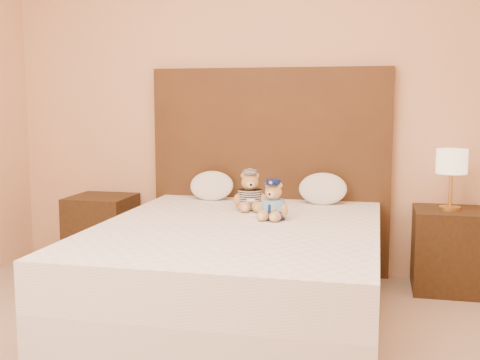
{
  "coord_description": "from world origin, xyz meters",
  "views": [
    {
      "loc": [
        0.78,
        -2.12,
        1.26
      ],
      "look_at": [
        -0.05,
        1.45,
        0.78
      ],
      "focal_mm": 45.0,
      "sensor_mm": 36.0,
      "label": 1
    }
  ],
  "objects_px": {
    "teddy_prisoner": "(250,191)",
    "pillow_right": "(323,187)",
    "lamp": "(452,165)",
    "nightstand_left": "(102,232)",
    "pillow_left": "(212,184)",
    "nightstand_right": "(448,250)",
    "bed": "(238,271)",
    "teddy_police": "(273,200)"
  },
  "relations": [
    {
      "from": "teddy_prisoner",
      "to": "pillow_right",
      "type": "relative_size",
      "value": 0.77
    },
    {
      "from": "lamp",
      "to": "pillow_right",
      "type": "relative_size",
      "value": 1.2
    },
    {
      "from": "nightstand_left",
      "to": "pillow_left",
      "type": "relative_size",
      "value": 1.72
    },
    {
      "from": "pillow_left",
      "to": "teddy_prisoner",
      "type": "bearing_deg",
      "value": -44.96
    },
    {
      "from": "nightstand_right",
      "to": "teddy_prisoner",
      "type": "height_order",
      "value": "teddy_prisoner"
    },
    {
      "from": "bed",
      "to": "pillow_right",
      "type": "height_order",
      "value": "pillow_right"
    },
    {
      "from": "bed",
      "to": "nightstand_left",
      "type": "xyz_separation_m",
      "value": [
        -1.25,
        0.8,
        -0.0
      ]
    },
    {
      "from": "nightstand_left",
      "to": "nightstand_right",
      "type": "height_order",
      "value": "same"
    },
    {
      "from": "bed",
      "to": "teddy_prisoner",
      "type": "bearing_deg",
      "value": 93.62
    },
    {
      "from": "bed",
      "to": "lamp",
      "type": "height_order",
      "value": "lamp"
    },
    {
      "from": "teddy_police",
      "to": "lamp",
      "type": "bearing_deg",
      "value": 40.02
    },
    {
      "from": "bed",
      "to": "teddy_prisoner",
      "type": "distance_m",
      "value": 0.62
    },
    {
      "from": "nightstand_right",
      "to": "teddy_police",
      "type": "relative_size",
      "value": 2.28
    },
    {
      "from": "nightstand_left",
      "to": "teddy_police",
      "type": "xyz_separation_m",
      "value": [
        1.42,
        -0.6,
        0.4
      ]
    },
    {
      "from": "nightstand_left",
      "to": "pillow_right",
      "type": "distance_m",
      "value": 1.71
    },
    {
      "from": "nightstand_left",
      "to": "teddy_prisoner",
      "type": "bearing_deg",
      "value": -15.19
    },
    {
      "from": "pillow_right",
      "to": "teddy_police",
      "type": "bearing_deg",
      "value": -110.96
    },
    {
      "from": "lamp",
      "to": "teddy_police",
      "type": "distance_m",
      "value": 1.25
    },
    {
      "from": "bed",
      "to": "lamp",
      "type": "bearing_deg",
      "value": 32.62
    },
    {
      "from": "teddy_police",
      "to": "teddy_prisoner",
      "type": "xyz_separation_m",
      "value": [
        -0.2,
        0.27,
        0.01
      ]
    },
    {
      "from": "nightstand_left",
      "to": "lamp",
      "type": "relative_size",
      "value": 1.38
    },
    {
      "from": "teddy_police",
      "to": "pillow_left",
      "type": "distance_m",
      "value": 0.84
    },
    {
      "from": "nightstand_right",
      "to": "pillow_left",
      "type": "distance_m",
      "value": 1.69
    },
    {
      "from": "nightstand_left",
      "to": "pillow_right",
      "type": "height_order",
      "value": "pillow_right"
    },
    {
      "from": "teddy_prisoner",
      "to": "pillow_left",
      "type": "relative_size",
      "value": 0.8
    },
    {
      "from": "bed",
      "to": "pillow_right",
      "type": "distance_m",
      "value": 1.01
    },
    {
      "from": "lamp",
      "to": "teddy_police",
      "type": "bearing_deg",
      "value": -151.03
    },
    {
      "from": "nightstand_left",
      "to": "lamp",
      "type": "height_order",
      "value": "lamp"
    },
    {
      "from": "nightstand_right",
      "to": "pillow_left",
      "type": "relative_size",
      "value": 1.72
    },
    {
      "from": "nightstand_right",
      "to": "nightstand_left",
      "type": "bearing_deg",
      "value": 180.0
    },
    {
      "from": "nightstand_left",
      "to": "nightstand_right",
      "type": "bearing_deg",
      "value": 0.0
    },
    {
      "from": "nightstand_left",
      "to": "lamp",
      "type": "xyz_separation_m",
      "value": [
        2.5,
        0.0,
        0.57
      ]
    },
    {
      "from": "bed",
      "to": "nightstand_right",
      "type": "xyz_separation_m",
      "value": [
        1.25,
        0.8,
        -0.0
      ]
    },
    {
      "from": "lamp",
      "to": "teddy_prisoner",
      "type": "bearing_deg",
      "value": -165.49
    },
    {
      "from": "lamp",
      "to": "pillow_left",
      "type": "xyz_separation_m",
      "value": [
        -1.64,
        0.03,
        -0.19
      ]
    },
    {
      "from": "nightstand_left",
      "to": "lamp",
      "type": "distance_m",
      "value": 2.56
    },
    {
      "from": "nightstand_right",
      "to": "lamp",
      "type": "distance_m",
      "value": 0.57
    },
    {
      "from": "nightstand_left",
      "to": "lamp",
      "type": "bearing_deg",
      "value": 0.0
    },
    {
      "from": "lamp",
      "to": "pillow_left",
      "type": "relative_size",
      "value": 1.25
    },
    {
      "from": "teddy_police",
      "to": "bed",
      "type": "bearing_deg",
      "value": -119.05
    },
    {
      "from": "nightstand_left",
      "to": "nightstand_right",
      "type": "distance_m",
      "value": 2.5
    },
    {
      "from": "nightstand_right",
      "to": "lamp",
      "type": "bearing_deg",
      "value": 180.0
    }
  ]
}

